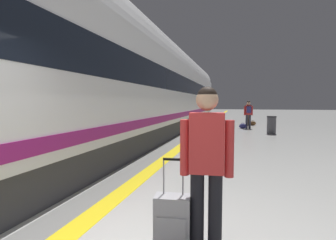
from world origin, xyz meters
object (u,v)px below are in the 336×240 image
at_px(rolling_suitcase_foreground, 172,221).
at_px(duffel_bag_mid, 253,123).
at_px(waste_bin, 271,125).
at_px(high_speed_train, 138,81).
at_px(passenger_near, 248,112).
at_px(traveller_foreground, 207,158).
at_px(passenger_mid, 248,112).
at_px(duffel_bag_near, 243,126).

relative_size(rolling_suitcase_foreground, duffel_bag_mid, 2.28).
height_order(rolling_suitcase_foreground, waste_bin, rolling_suitcase_foreground).
distance_m(rolling_suitcase_foreground, duffel_bag_mid, 16.34).
height_order(high_speed_train, waste_bin, high_speed_train).
bearing_deg(duffel_bag_mid, passenger_near, -99.73).
relative_size(traveller_foreground, passenger_mid, 1.11).
distance_m(high_speed_train, rolling_suitcase_foreground, 8.71).
xyz_separation_m(rolling_suitcase_foreground, duffel_bag_near, (0.98, 13.85, -0.18)).
relative_size(passenger_near, duffel_bag_near, 3.86).
bearing_deg(passenger_mid, waste_bin, -79.41).
bearing_deg(duffel_bag_near, waste_bin, -60.54).
distance_m(passenger_near, duffel_bag_mid, 2.44).
bearing_deg(waste_bin, rolling_suitcase_foreground, -101.55).
xyz_separation_m(rolling_suitcase_foreground, duffel_bag_mid, (1.69, 16.25, -0.18)).
bearing_deg(passenger_near, passenger_mid, 88.41).
bearing_deg(rolling_suitcase_foreground, high_speed_train, 114.06).
height_order(passenger_mid, waste_bin, passenger_mid).
relative_size(passenger_mid, waste_bin, 1.74).
xyz_separation_m(traveller_foreground, duffel_bag_mid, (1.34, 16.19, -0.87)).
bearing_deg(duffel_bag_mid, traveller_foreground, -94.74).
xyz_separation_m(high_speed_train, traveller_foreground, (3.79, -7.64, -1.48)).
height_order(passenger_near, passenger_mid, passenger_near).
bearing_deg(high_speed_train, waste_bin, 32.94).
relative_size(traveller_foreground, rolling_suitcase_foreground, 1.76).
relative_size(passenger_near, duffel_bag_mid, 3.86).
bearing_deg(passenger_near, rolling_suitcase_foreground, -95.33).
relative_size(duffel_bag_near, waste_bin, 0.48).
xyz_separation_m(high_speed_train, duffel_bag_mid, (5.13, 8.55, -2.35)).
height_order(high_speed_train, rolling_suitcase_foreground, high_speed_train).
bearing_deg(high_speed_train, passenger_mid, 61.53).
bearing_deg(traveller_foreground, waste_bin, 80.09).
distance_m(passenger_near, duffel_bag_near, 0.93).
distance_m(traveller_foreground, waste_bin, 11.57).
relative_size(rolling_suitcase_foreground, passenger_mid, 0.63).
xyz_separation_m(traveller_foreground, waste_bin, (1.99, 11.39, -0.57)).
distance_m(rolling_suitcase_foreground, duffel_bag_near, 13.88).
bearing_deg(duffel_bag_near, traveller_foreground, -92.64).
xyz_separation_m(high_speed_train, passenger_mid, (4.82, 8.88, -1.57)).
relative_size(rolling_suitcase_foreground, passenger_near, 0.59).
bearing_deg(rolling_suitcase_foreground, duffel_bag_near, 85.93).
bearing_deg(traveller_foreground, passenger_mid, 86.44).
distance_m(high_speed_train, passenger_near, 8.03).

